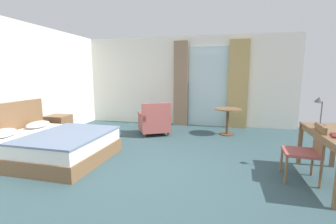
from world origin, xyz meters
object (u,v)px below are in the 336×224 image
Objects in this scene: desk_chair at (308,149)px; armchair_by_window at (154,122)px; desk_lamp at (319,106)px; round_cafe_table at (228,115)px; bed at (51,145)px; nightstand at (59,127)px.

desk_chair reaches higher than armchair_by_window.
round_cafe_table is at bearing 123.87° from desk_lamp.
desk_lamp is 0.48× the size of armchair_by_window.
bed reaches higher than desk_chair.
round_cafe_table is at bearing 113.38° from desk_chair.
desk_chair is at bearing -35.41° from armchair_by_window.
armchair_by_window is 1.43× the size of round_cafe_table.
nightstand is at bearing -160.15° from armchair_by_window.
armchair_by_window is (-3.18, 1.59, -0.72)m from desk_lamp.
bed is 3.62× the size of nightstand.
nightstand is 2.35m from armchair_by_window.
bed is 2.37× the size of desk_chair.
bed is 2.53m from armchair_by_window.
armchair_by_window is at bearing 153.48° from desk_lamp.
desk_chair is 2.70m from round_cafe_table.
nightstand is 4.24m from round_cafe_table.
armchair_by_window is (2.21, 0.80, 0.06)m from nightstand.
bed reaches higher than armchair_by_window.
bed is at bearing -179.33° from desk_chair.
armchair_by_window reaches higher than round_cafe_table.
round_cafe_table is at bearing 38.15° from bed.
desk_chair is 1.25× the size of round_cafe_table.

